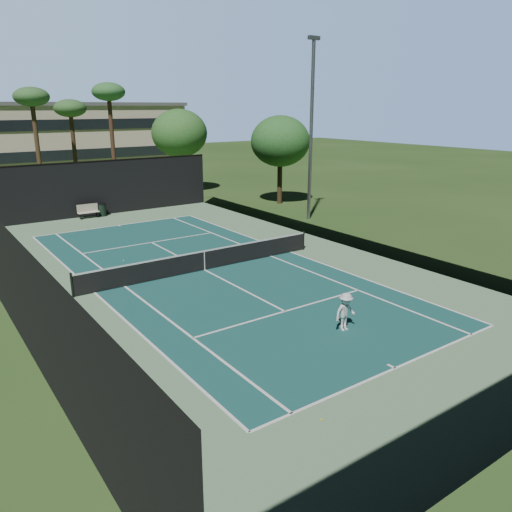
% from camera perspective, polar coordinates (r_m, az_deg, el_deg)
% --- Properties ---
extents(ground, '(160.00, 160.00, 0.00)m').
position_cam_1_polar(ground, '(24.86, -5.88, -1.63)').
color(ground, '#29481B').
rests_on(ground, ground).
extents(apron_slab, '(18.00, 32.00, 0.01)m').
position_cam_1_polar(apron_slab, '(24.86, -5.88, -1.62)').
color(apron_slab, '#658D63').
rests_on(apron_slab, ground).
extents(court_surface, '(10.97, 23.77, 0.01)m').
position_cam_1_polar(court_surface, '(24.85, -5.88, -1.60)').
color(court_surface, '#184E4B').
rests_on(court_surface, ground).
extents(court_lines, '(11.07, 23.87, 0.01)m').
position_cam_1_polar(court_lines, '(24.85, -5.89, -1.59)').
color(court_lines, white).
rests_on(court_lines, ground).
extents(tennis_net, '(12.90, 0.10, 1.10)m').
position_cam_1_polar(tennis_net, '(24.69, -5.92, -0.40)').
color(tennis_net, black).
rests_on(tennis_net, ground).
extents(fence, '(18.04, 32.05, 4.03)m').
position_cam_1_polar(fence, '(24.36, -6.10, 2.90)').
color(fence, black).
rests_on(fence, ground).
extents(player, '(0.92, 0.53, 1.43)m').
position_cam_1_polar(player, '(18.30, 10.19, -6.29)').
color(player, silver).
rests_on(player, ground).
extents(tennis_ball_a, '(0.07, 0.07, 0.07)m').
position_cam_1_polar(tennis_ball_a, '(13.64, 7.50, -18.04)').
color(tennis_ball_a, '#B8CC2E').
rests_on(tennis_ball_a, ground).
extents(tennis_ball_b, '(0.08, 0.08, 0.08)m').
position_cam_1_polar(tennis_ball_b, '(24.25, -15.05, -2.51)').
color(tennis_ball_b, '#CCDB31').
rests_on(tennis_ball_b, ground).
extents(tennis_ball_c, '(0.07, 0.07, 0.07)m').
position_cam_1_polar(tennis_ball_c, '(26.35, -8.93, -0.61)').
color(tennis_ball_c, yellow).
rests_on(tennis_ball_c, ground).
extents(tennis_ball_d, '(0.06, 0.06, 0.06)m').
position_cam_1_polar(tennis_ball_d, '(27.09, -14.92, -0.50)').
color(tennis_ball_d, yellow).
rests_on(tennis_ball_d, ground).
extents(park_bench, '(1.50, 0.45, 1.02)m').
position_cam_1_polar(park_bench, '(38.25, -18.64, 4.92)').
color(park_bench, beige).
rests_on(park_bench, ground).
extents(trash_bin, '(0.56, 0.56, 0.95)m').
position_cam_1_polar(trash_bin, '(38.64, -17.15, 5.06)').
color(trash_bin, black).
rests_on(trash_bin, ground).
extents(palm_a, '(2.80, 2.80, 9.32)m').
position_cam_1_polar(palm_a, '(45.64, -24.24, 15.82)').
color(palm_a, '#4E3721').
rests_on(palm_a, ground).
extents(palm_b, '(2.80, 2.80, 8.42)m').
position_cam_1_polar(palm_b, '(48.41, -20.45, 15.20)').
color(palm_b, '#42301C').
rests_on(palm_b, ground).
extents(palm_c, '(2.80, 2.80, 9.77)m').
position_cam_1_polar(palm_c, '(46.31, -16.47, 17.07)').
color(palm_c, '#4B2F20').
rests_on(palm_c, ground).
extents(decid_tree_a, '(5.12, 5.12, 7.62)m').
position_cam_1_polar(decid_tree_a, '(47.80, -8.76, 13.68)').
color(decid_tree_a, '#4B3720').
rests_on(decid_tree_a, ground).
extents(decid_tree_b, '(4.80, 4.80, 7.14)m').
position_cam_1_polar(decid_tree_b, '(41.49, 2.79, 12.95)').
color(decid_tree_b, '#422F1C').
rests_on(decid_tree_b, ground).
extents(campus_building, '(40.50, 12.50, 8.30)m').
position_cam_1_polar(campus_building, '(67.70, -26.04, 12.03)').
color(campus_building, beige).
rests_on(campus_building, ground).
extents(light_pole, '(0.90, 0.25, 12.22)m').
position_cam_1_polar(light_pole, '(35.52, 6.33, 14.47)').
color(light_pole, gray).
rests_on(light_pole, ground).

